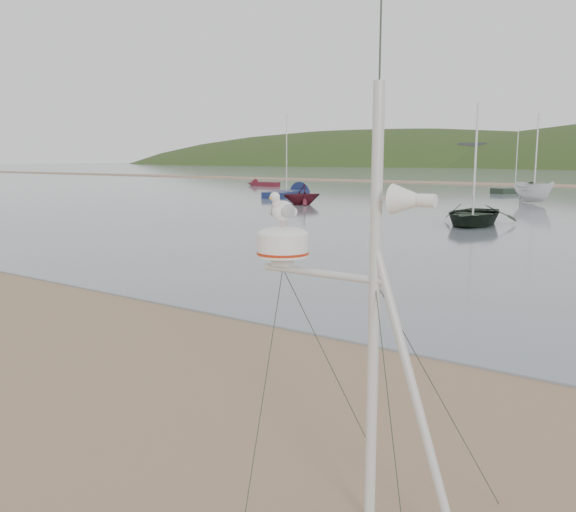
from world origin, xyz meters
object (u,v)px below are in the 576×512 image
Objects in this scene: boat_dark at (475,174)px; sailboat_blue_near at (296,192)px; mast_rig at (364,402)px; boat_white at (535,174)px; dinghy_red_far at (260,184)px; boat_red at (302,185)px; sailboat_dark_mid at (527,190)px.

sailboat_blue_near is at bearing 139.25° from boat_dark.
mast_rig is 0.96× the size of boat_dark.
boat_dark is at bearing -34.82° from sailboat_blue_near.
boat_white is 34.04m from dinghy_red_far.
boat_red is 16.53m from boat_white.
boat_red reaches higher than dinghy_red_far.
sailboat_blue_near is at bearing 140.96° from boat_white.
sailboat_blue_near is 1.69× the size of dinghy_red_far.
boat_white is 14.50m from sailboat_dark_mid.
mast_rig is 1.04× the size of dinghy_red_far.
boat_red is (-21.45, 30.41, 0.26)m from mast_rig.
boat_dark is at bearing -37.69° from dinghy_red_far.
boat_red is at bearing -53.08° from sailboat_blue_near.
mast_rig is at bearing -123.61° from boat_white.
boat_white is at bearing -73.73° from sailboat_dark_mid.
boat_white is 0.55× the size of sailboat_blue_near.
sailboat_blue_near is (-20.21, 14.06, -2.21)m from boat_dark.
boat_white is 0.67× the size of sailboat_dark_mid.
boat_white is (-1.20, 16.23, -0.38)m from boat_dark.
mast_rig reaches higher than dinghy_red_far.
sailboat_dark_mid is (8.79, 24.21, -1.10)m from boat_red.
boat_dark is 0.64× the size of sailboat_blue_near.
sailboat_blue_near is (-19.01, -2.17, -1.83)m from boat_white.
mast_rig is 1.74× the size of boat_red.
boat_dark reaches higher than boat_white.
sailboat_blue_near is (-27.64, 38.64, -0.84)m from mast_rig.
boat_white is at bearing 88.30° from boat_dark.
boat_red is 10.35m from sailboat_blue_near.
boat_red is 0.43× the size of sailboat_dark_mid.
boat_dark is at bearing -80.12° from sailboat_dark_mid.
boat_dark reaches higher than boat_red.
sailboat_dark_mid is (-12.66, 54.62, -0.84)m from mast_rig.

